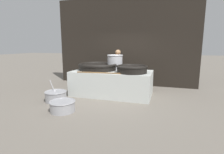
{
  "coord_description": "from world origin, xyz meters",
  "views": [
    {
      "loc": [
        1.88,
        -6.11,
        1.84
      ],
      "look_at": [
        0.0,
        0.0,
        0.67
      ],
      "focal_mm": 28.0,
      "sensor_mm": 36.0,
      "label": 1
    }
  ],
  "objects": [
    {
      "name": "giant_wok_near",
      "position": [
        -0.62,
        0.17,
        1.03
      ],
      "size": [
        1.52,
        1.52,
        0.26
      ],
      "color": "black",
      "rests_on": "hearth_platform"
    },
    {
      "name": "hearth_platform",
      "position": [
        0.0,
        0.0,
        0.45
      ],
      "size": [
        2.9,
        1.47,
        0.9
      ],
      "color": "silver",
      "rests_on": "ground_plane"
    },
    {
      "name": "prep_bowl_vegetables",
      "position": [
        -1.55,
        -1.32,
        0.19
      ],
      "size": [
        0.82,
        0.72,
        0.63
      ],
      "color": "#9E9EA3",
      "rests_on": "ground_plane"
    },
    {
      "name": "stock_pot",
      "position": [
        -0.01,
        0.42,
        1.2
      ],
      "size": [
        0.62,
        0.62,
        0.58
      ],
      "color": "#B7B7BC",
      "rests_on": "hearth_platform"
    },
    {
      "name": "cook",
      "position": [
        -0.06,
        1.02,
        0.9
      ],
      "size": [
        0.41,
        0.63,
        1.66
      ],
      "rotation": [
        0.0,
        0.0,
        3.03
      ],
      "color": "#9E7551",
      "rests_on": "ground_plane"
    },
    {
      "name": "prep_bowl_meat",
      "position": [
        -0.82,
        -2.05,
        0.17
      ],
      "size": [
        0.72,
        0.72,
        0.3
      ],
      "color": "#9E9EA3",
      "rests_on": "ground_plane"
    },
    {
      "name": "back_wall",
      "position": [
        0.0,
        1.96,
        2.0
      ],
      "size": [
        6.54,
        0.24,
        4.0
      ],
      "primitive_type": "cube",
      "color": "black",
      "rests_on": "ground_plane"
    },
    {
      "name": "ground_plane",
      "position": [
        0.0,
        0.0,
        0.0
      ],
      "size": [
        60.0,
        60.0,
        0.0
      ],
      "primitive_type": "plane",
      "color": "slate"
    },
    {
      "name": "stirring_paddle",
      "position": [
        -0.19,
        -0.63,
        0.92
      ],
      "size": [
        1.6,
        0.21,
        0.04
      ],
      "rotation": [
        0.0,
        0.0,
        0.09
      ],
      "color": "brown",
      "rests_on": "hearth_platform"
    },
    {
      "name": "giant_wok_far",
      "position": [
        0.78,
        -0.18,
        1.04
      ],
      "size": [
        1.08,
        1.08,
        0.26
      ],
      "color": "black",
      "rests_on": "hearth_platform"
    }
  ]
}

